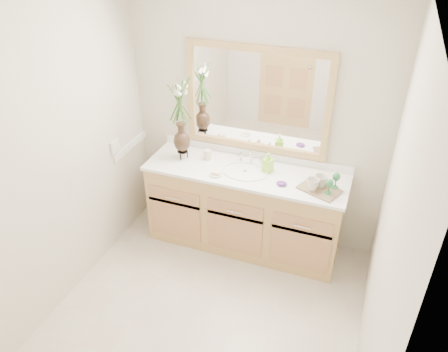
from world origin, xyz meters
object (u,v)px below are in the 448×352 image
at_px(soap_bottle, 268,163).
at_px(flower_vase, 180,108).
at_px(tray, 319,189).
at_px(tumbler, 207,154).

bearing_deg(soap_bottle, flower_vase, -164.03).
bearing_deg(tray, soap_bottle, -174.47).
relative_size(tumbler, tray, 0.28).
distance_m(flower_vase, tray, 1.40).
distance_m(soap_bottle, tray, 0.52).
distance_m(tumbler, soap_bottle, 0.59).
bearing_deg(soap_bottle, tumbler, -169.11).
relative_size(soap_bottle, tray, 0.49).
height_order(flower_vase, tumbler, flower_vase).
bearing_deg(tumbler, tray, -8.83).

